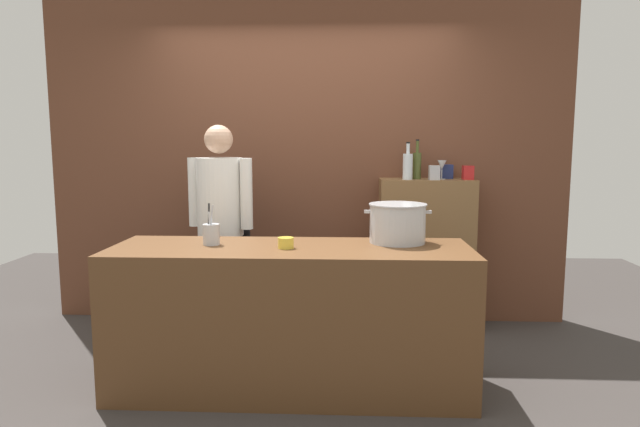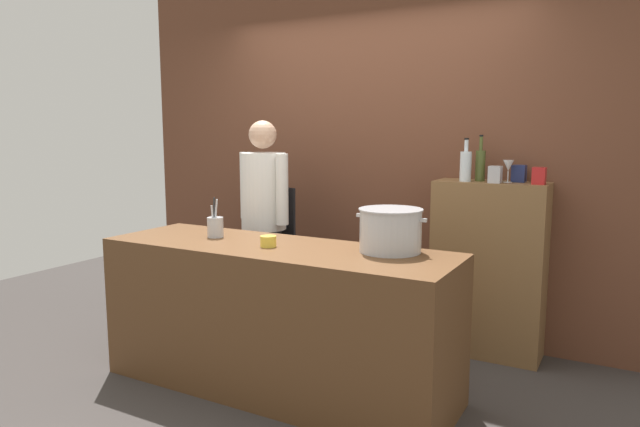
# 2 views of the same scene
# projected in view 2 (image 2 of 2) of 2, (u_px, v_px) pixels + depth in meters

# --- Properties ---
(ground_plane) EXTENTS (8.00, 8.00, 0.00)m
(ground_plane) POSITION_uv_depth(u_px,v_px,m) (278.00, 387.00, 3.57)
(ground_plane) COLOR #383330
(brick_back_panel) EXTENTS (4.40, 0.10, 3.00)m
(brick_back_panel) POSITION_uv_depth(u_px,v_px,m) (372.00, 141.00, 4.56)
(brick_back_panel) COLOR brown
(brick_back_panel) RESTS_ON ground_plane
(prep_counter) EXTENTS (2.20, 0.70, 0.90)m
(prep_counter) POSITION_uv_depth(u_px,v_px,m) (277.00, 318.00, 3.51)
(prep_counter) COLOR brown
(prep_counter) RESTS_ON ground_plane
(bar_cabinet) EXTENTS (0.76, 0.32, 1.24)m
(bar_cabinet) POSITION_uv_depth(u_px,v_px,m) (488.00, 269.00, 4.03)
(bar_cabinet) COLOR brown
(bar_cabinet) RESTS_ON ground_plane
(chef) EXTENTS (0.51, 0.40, 1.66)m
(chef) POSITION_uv_depth(u_px,v_px,m) (264.00, 213.00, 4.37)
(chef) COLOR black
(chef) RESTS_ON ground_plane
(stockpot_large) EXTENTS (0.42, 0.37, 0.25)m
(stockpot_large) POSITION_uv_depth(u_px,v_px,m) (390.00, 230.00, 3.25)
(stockpot_large) COLOR #B7BABF
(stockpot_large) RESTS_ON prep_counter
(utensil_crock) EXTENTS (0.10, 0.10, 0.26)m
(utensil_crock) POSITION_uv_depth(u_px,v_px,m) (215.00, 227.00, 3.71)
(utensil_crock) COLOR #B7BABF
(utensil_crock) RESTS_ON prep_counter
(butter_jar) EXTENTS (0.10, 0.10, 0.07)m
(butter_jar) POSITION_uv_depth(u_px,v_px,m) (268.00, 241.00, 3.41)
(butter_jar) COLOR yellow
(butter_jar) RESTS_ON prep_counter
(wine_bottle_clear) EXTENTS (0.08, 0.08, 0.30)m
(wine_bottle_clear) POSITION_uv_depth(u_px,v_px,m) (466.00, 165.00, 3.95)
(wine_bottle_clear) COLOR silver
(wine_bottle_clear) RESTS_ON bar_cabinet
(wine_bottle_olive) EXTENTS (0.07, 0.07, 0.32)m
(wine_bottle_olive) POSITION_uv_depth(u_px,v_px,m) (480.00, 164.00, 3.97)
(wine_bottle_olive) COLOR #475123
(wine_bottle_olive) RESTS_ON bar_cabinet
(wine_glass_wide) EXTENTS (0.07, 0.07, 0.15)m
(wine_glass_wide) POSITION_uv_depth(u_px,v_px,m) (508.00, 166.00, 3.85)
(wine_glass_wide) COLOR silver
(wine_glass_wide) RESTS_ON bar_cabinet
(spice_tin_navy) EXTENTS (0.09, 0.09, 0.12)m
(spice_tin_navy) POSITION_uv_depth(u_px,v_px,m) (519.00, 174.00, 3.91)
(spice_tin_navy) COLOR navy
(spice_tin_navy) RESTS_ON bar_cabinet
(spice_tin_red) EXTENTS (0.08, 0.08, 0.11)m
(spice_tin_red) POSITION_uv_depth(u_px,v_px,m) (539.00, 176.00, 3.74)
(spice_tin_red) COLOR red
(spice_tin_red) RESTS_ON bar_cabinet
(spice_tin_silver) EXTENTS (0.08, 0.08, 0.11)m
(spice_tin_silver) POSITION_uv_depth(u_px,v_px,m) (495.00, 175.00, 3.84)
(spice_tin_silver) COLOR #B2B2B7
(spice_tin_silver) RESTS_ON bar_cabinet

